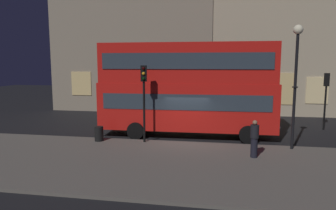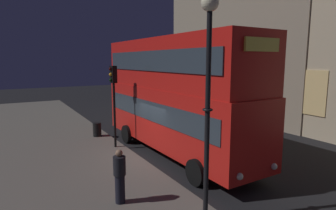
{
  "view_description": "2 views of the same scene",
  "coord_description": "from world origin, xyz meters",
  "px_view_note": "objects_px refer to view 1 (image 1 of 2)",
  "views": [
    {
      "loc": [
        1.93,
        -17.03,
        4.38
      ],
      "look_at": [
        -1.27,
        1.13,
        1.89
      ],
      "focal_mm": 32.98,
      "sensor_mm": 36.0,
      "label": 1
    },
    {
      "loc": [
        11.36,
        -5.76,
        4.54
      ],
      "look_at": [
        -0.54,
        1.14,
        2.37
      ],
      "focal_mm": 30.2,
      "sensor_mm": 36.0,
      "label": 2
    }
  ],
  "objects_px": {
    "traffic_light_far_side": "(326,89)",
    "pedestrian": "(254,138)",
    "traffic_light_near_kerb": "(144,88)",
    "street_lamp": "(296,63)",
    "litter_bin": "(99,134)",
    "double_decker_bus": "(187,85)"
  },
  "relations": [
    {
      "from": "traffic_light_far_side",
      "to": "pedestrian",
      "type": "bearing_deg",
      "value": 63.92
    },
    {
      "from": "double_decker_bus",
      "to": "street_lamp",
      "type": "xyz_separation_m",
      "value": [
        5.6,
        -2.39,
        1.3
      ]
    },
    {
      "from": "traffic_light_far_side",
      "to": "litter_bin",
      "type": "height_order",
      "value": "traffic_light_far_side"
    },
    {
      "from": "street_lamp",
      "to": "traffic_light_far_side",
      "type": "bearing_deg",
      "value": 60.87
    },
    {
      "from": "double_decker_bus",
      "to": "traffic_light_near_kerb",
      "type": "relative_size",
      "value": 2.53
    },
    {
      "from": "double_decker_bus",
      "to": "litter_bin",
      "type": "xyz_separation_m",
      "value": [
        -4.58,
        -2.55,
        -2.56
      ]
    },
    {
      "from": "traffic_light_far_side",
      "to": "litter_bin",
      "type": "xyz_separation_m",
      "value": [
        -13.4,
        -5.91,
        -2.19
      ]
    },
    {
      "from": "traffic_light_far_side",
      "to": "street_lamp",
      "type": "xyz_separation_m",
      "value": [
        -3.21,
        -5.76,
        1.67
      ]
    },
    {
      "from": "double_decker_bus",
      "to": "street_lamp",
      "type": "distance_m",
      "value": 6.23
    },
    {
      "from": "traffic_light_near_kerb",
      "to": "traffic_light_far_side",
      "type": "relative_size",
      "value": 1.11
    },
    {
      "from": "litter_bin",
      "to": "double_decker_bus",
      "type": "bearing_deg",
      "value": 29.06
    },
    {
      "from": "traffic_light_near_kerb",
      "to": "traffic_light_far_side",
      "type": "bearing_deg",
      "value": 18.52
    },
    {
      "from": "street_lamp",
      "to": "pedestrian",
      "type": "bearing_deg",
      "value": -138.54
    },
    {
      "from": "pedestrian",
      "to": "litter_bin",
      "type": "distance_m",
      "value": 8.34
    },
    {
      "from": "street_lamp",
      "to": "litter_bin",
      "type": "height_order",
      "value": "street_lamp"
    },
    {
      "from": "traffic_light_near_kerb",
      "to": "pedestrian",
      "type": "xyz_separation_m",
      "value": [
        5.62,
        -1.84,
        -2.1
      ]
    },
    {
      "from": "litter_bin",
      "to": "street_lamp",
      "type": "bearing_deg",
      "value": 0.86
    },
    {
      "from": "litter_bin",
      "to": "traffic_light_far_side",
      "type": "bearing_deg",
      "value": 23.82
    },
    {
      "from": "traffic_light_far_side",
      "to": "pedestrian",
      "type": "height_order",
      "value": "traffic_light_far_side"
    },
    {
      "from": "street_lamp",
      "to": "traffic_light_near_kerb",
      "type": "bearing_deg",
      "value": 179.64
    },
    {
      "from": "double_decker_bus",
      "to": "street_lamp",
      "type": "bearing_deg",
      "value": -24.37
    },
    {
      "from": "double_decker_bus",
      "to": "pedestrian",
      "type": "relative_size",
      "value": 6.1
    }
  ]
}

